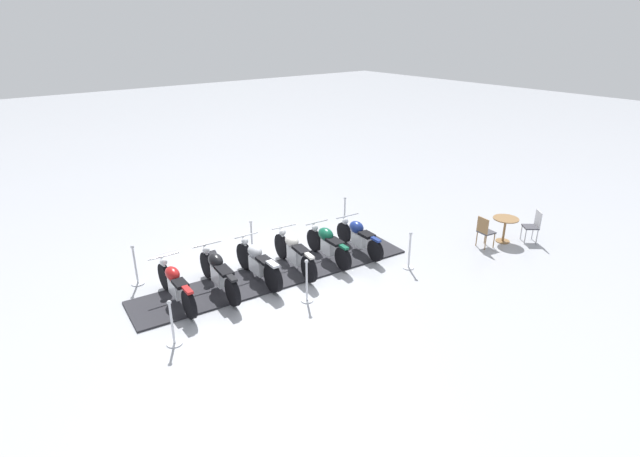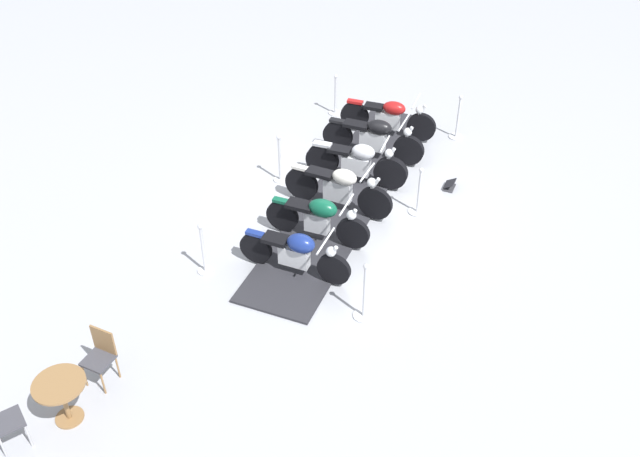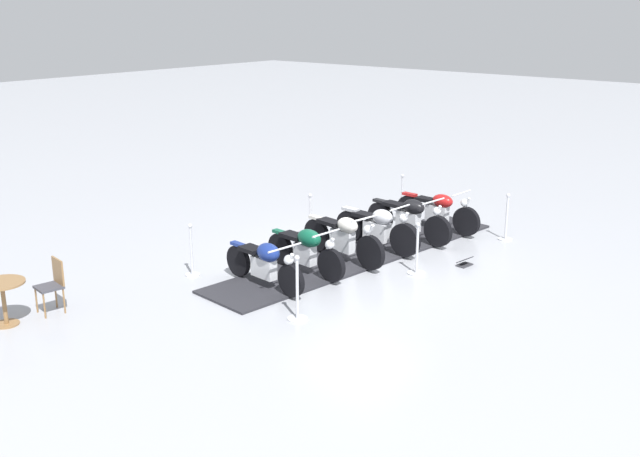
{
  "view_description": "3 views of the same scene",
  "coord_description": "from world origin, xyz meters",
  "views": [
    {
      "loc": [
        -9.68,
        6.17,
        6.11
      ],
      "look_at": [
        0.11,
        -1.49,
        0.9
      ],
      "focal_mm": 28.04,
      "sensor_mm": 36.0,
      "label": 1
    },
    {
      "loc": [
        2.92,
        -11.64,
        8.37
      ],
      "look_at": [
        0.14,
        -2.36,
        0.92
      ],
      "focal_mm": 40.25,
      "sensor_mm": 36.0,
      "label": 2
    },
    {
      "loc": [
        8.88,
        -11.97,
        5.04
      ],
      "look_at": [
        0.0,
        -1.3,
        0.9
      ],
      "focal_mm": 42.46,
      "sensor_mm": 36.0,
      "label": 3
    }
  ],
  "objects": [
    {
      "name": "ground_plane",
      "position": [
        0.0,
        0.0,
        0.0
      ],
      "size": [
        80.0,
        80.0,
        0.0
      ],
      "primitive_type": "plane",
      "color": "#A8AAB2"
    },
    {
      "name": "display_platform",
      "position": [
        0.0,
        0.0,
        0.02
      ],
      "size": [
        2.16,
        7.52,
        0.05
      ],
      "primitive_type": "cube",
      "rotation": [
        0.0,
        0.0,
        1.47
      ],
      "color": "#28282D",
      "rests_on": "ground_plane"
    },
    {
      "name": "motorcycle_navy",
      "position": [
        -0.21,
        -2.6,
        0.51
      ],
      "size": [
        2.09,
        0.76,
        0.89
      ],
      "rotation": [
        0.0,
        0.0,
        -0.1
      ],
      "color": "black",
      "rests_on": "display_platform"
    },
    {
      "name": "motorcycle_forest",
      "position": [
        -0.12,
        -1.56,
        0.53
      ],
      "size": [
        2.04,
        0.7,
        0.93
      ],
      "rotation": [
        0.0,
        0.0,
        -0.09
      ],
      "color": "black",
      "rests_on": "display_platform"
    },
    {
      "name": "motorcycle_cream",
      "position": [
        -0.02,
        -0.52,
        0.54
      ],
      "size": [
        2.25,
        0.69,
        1.01
      ],
      "rotation": [
        0.0,
        0.0,
        -0.14
      ],
      "color": "black",
      "rests_on": "display_platform"
    },
    {
      "name": "motorcycle_chrome",
      "position": [
        0.08,
        0.52,
        0.51
      ],
      "size": [
        2.18,
        0.65,
        1.02
      ],
      "rotation": [
        0.0,
        0.0,
        -0.05
      ],
      "color": "black",
      "rests_on": "display_platform"
    },
    {
      "name": "motorcycle_black",
      "position": [
        0.19,
        1.55,
        0.53
      ],
      "size": [
        2.29,
        0.74,
        0.99
      ],
      "rotation": [
        0.0,
        0.0,
        -0.1
      ],
      "color": "black",
      "rests_on": "display_platform"
    },
    {
      "name": "motorcycle_maroon",
      "position": [
        0.3,
        2.59,
        0.5
      ],
      "size": [
        2.23,
        0.75,
        0.97
      ],
      "rotation": [
        0.0,
        0.0,
        -0.05
      ],
      "color": "black",
      "rests_on": "display_platform"
    },
    {
      "name": "stanchion_left_front",
      "position": [
        -1.79,
        -2.99,
        0.37
      ],
      "size": [
        0.29,
        0.29,
        1.04
      ],
      "color": "silver",
      "rests_on": "ground_plane"
    },
    {
      "name": "stanchion_right_front",
      "position": [
        1.17,
        -3.28,
        0.35
      ],
      "size": [
        0.35,
        0.35,
        1.13
      ],
      "color": "silver",
      "rests_on": "ground_plane"
    },
    {
      "name": "stanchion_right_mid",
      "position": [
        1.48,
        -0.15,
        0.3
      ],
      "size": [
        0.36,
        0.36,
        1.03
      ],
      "color": "silver",
      "rests_on": "ground_plane"
    },
    {
      "name": "stanchion_right_rear",
      "position": [
        1.79,
        2.99,
        0.34
      ],
      "size": [
        0.32,
        0.32,
        1.06
      ],
      "color": "silver",
      "rests_on": "ground_plane"
    },
    {
      "name": "stanchion_left_mid",
      "position": [
        -1.48,
        0.15,
        0.39
      ],
      "size": [
        0.29,
        0.29,
        1.08
      ],
      "color": "silver",
      "rests_on": "ground_plane"
    },
    {
      "name": "stanchion_left_rear",
      "position": [
        -1.17,
        3.28,
        0.33
      ],
      "size": [
        0.32,
        0.32,
        1.02
      ],
      "color": "silver",
      "rests_on": "ground_plane"
    },
    {
      "name": "info_placard",
      "position": [
        1.97,
        0.87,
        0.06
      ],
      "size": [
        0.24,
        0.35,
        0.19
      ],
      "rotation": [
        0.0,
        0.0,
        4.61
      ],
      "color": "#333338",
      "rests_on": "ground_plane"
    },
    {
      "name": "cafe_table",
      "position": [
        -2.35,
        -6.49,
        0.56
      ],
      "size": [
        0.74,
        0.74,
        0.74
      ],
      "color": "olive",
      "rests_on": "ground_plane"
    },
    {
      "name": "cafe_chair_across_table",
      "position": [
        -2.22,
        -5.67,
        0.53
      ],
      "size": [
        0.46,
        0.46,
        0.93
      ],
      "rotation": [
        0.0,
        0.0,
        -1.73
      ],
      "color": "olive",
      "rests_on": "ground_plane"
    }
  ]
}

